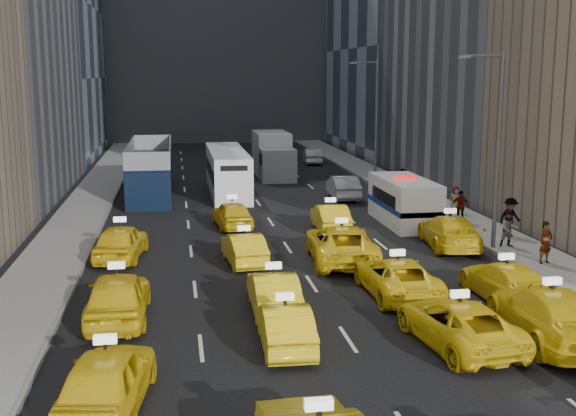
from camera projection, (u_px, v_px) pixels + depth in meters
name	position (u px, v px, depth m)	size (l,w,h in m)	color
ground	(365.00, 365.00, 20.25)	(160.00, 160.00, 0.00)	black
sidewalk_west	(85.00, 209.00, 42.90)	(3.00, 90.00, 0.15)	gray
sidewalk_east	(423.00, 200.00, 46.11)	(3.00, 90.00, 0.15)	gray
curb_west	(110.00, 208.00, 43.12)	(0.15, 90.00, 0.18)	slate
curb_east	(401.00, 200.00, 45.89)	(0.15, 90.00, 0.18)	slate
streetlight_near	(496.00, 144.00, 32.40)	(2.15, 0.22, 9.00)	#595B60
streetlight_far	(375.00, 117.00, 51.81)	(2.15, 0.22, 9.00)	#595B60
taxi_4	(107.00, 379.00, 17.44)	(1.86, 4.63, 1.58)	yellow
taxi_5	(285.00, 325.00, 21.45)	(1.43, 4.10, 1.35)	yellow
taxi_6	(458.00, 323.00, 21.56)	(2.31, 5.02, 1.40)	yellow
taxi_7	(550.00, 315.00, 21.91)	(2.35, 5.78, 1.68)	yellow
taxi_8	(118.00, 296.00, 23.72)	(1.97, 4.90, 1.67)	yellow
taxi_9	(274.00, 292.00, 24.62)	(1.50, 4.30, 1.42)	yellow
taxi_10	(397.00, 277.00, 26.51)	(2.30, 4.99, 1.39)	yellow
taxi_11	(505.00, 281.00, 25.97)	(1.94, 4.76, 1.38)	yellow
taxi_12	(121.00, 242.00, 31.59)	(1.85, 4.60, 1.57)	yellow
taxi_13	(244.00, 248.00, 30.84)	(1.43, 4.09, 1.35)	yellow
taxi_14	(341.00, 244.00, 31.12)	(2.69, 5.82, 1.62)	yellow
taxi_15	(449.00, 231.00, 33.72)	(2.14, 5.27, 1.53)	yellow
taxi_16	(232.00, 214.00, 38.04)	(1.70, 4.22, 1.44)	yellow
taxi_17	(330.00, 218.00, 37.22)	(1.51, 4.33, 1.43)	yellow
nypd_van	(404.00, 202.00, 38.96)	(2.61, 6.23, 2.64)	white
double_decker	(150.00, 170.00, 48.02)	(4.01, 12.19, 3.48)	black
city_bus	(227.00, 172.00, 49.04)	(3.78, 11.56, 2.93)	white
box_truck	(273.00, 155.00, 56.58)	(3.00, 7.66, 3.44)	silver
misc_car_0	(343.00, 187.00, 46.81)	(1.62, 4.64, 1.53)	#A0A2A7
misc_car_1	(149.00, 164.00, 58.63)	(2.57, 5.58, 1.55)	black
misc_car_2	(261.00, 157.00, 64.02)	(2.01, 4.95, 1.44)	gray
misc_car_3	(216.00, 161.00, 61.19)	(1.65, 4.09, 1.39)	black
misc_car_4	(312.00, 156.00, 64.88)	(1.45, 4.16, 1.37)	#A6A7AD
pedestrian_0	(546.00, 242.00, 30.32)	(0.66, 0.43, 1.80)	gray
pedestrian_1	(509.00, 229.00, 33.20)	(0.83, 0.45, 1.70)	gray
pedestrian_2	(510.00, 217.00, 35.29)	(1.24, 0.51, 1.92)	gray
pedestrian_3	(460.00, 206.00, 38.84)	(0.99, 0.45, 1.70)	gray
pedestrian_4	(455.00, 199.00, 41.35)	(0.75, 0.41, 1.53)	gray
pedestrian_5	(403.00, 183.00, 46.10)	(1.79, 0.51, 1.93)	gray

